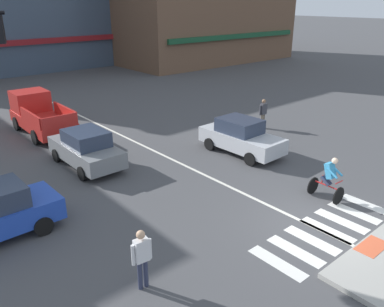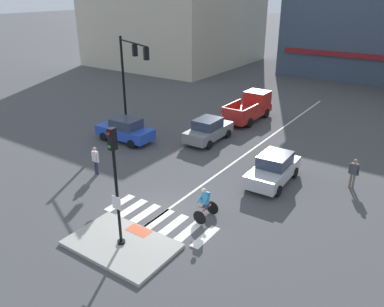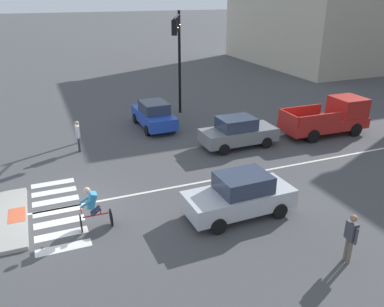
% 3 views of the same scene
% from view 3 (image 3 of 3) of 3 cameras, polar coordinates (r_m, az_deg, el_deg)
% --- Properties ---
extents(ground_plane, '(300.00, 300.00, 0.00)m').
position_cam_3_polar(ground_plane, '(16.09, -17.78, -7.74)').
color(ground_plane, '#474749').
extents(tactile_pad_front, '(1.10, 0.60, 0.01)m').
position_cam_3_polar(tactile_pad_front, '(16.06, -24.13, -8.16)').
color(tactile_pad_front, '#DB5B38').
rests_on(tactile_pad_front, traffic_island).
extents(crosswalk_stripe_a, '(0.44, 1.80, 0.01)m').
position_cam_3_polar(crosswalk_stripe_a, '(18.32, -19.60, -4.10)').
color(crosswalk_stripe_a, silver).
rests_on(crosswalk_stripe_a, ground).
extents(crosswalk_stripe_b, '(0.44, 1.80, 0.01)m').
position_cam_3_polar(crosswalk_stripe_b, '(17.56, -19.41, -5.26)').
color(crosswalk_stripe_b, silver).
rests_on(crosswalk_stripe_b, ground).
extents(crosswalk_stripe_c, '(0.44, 1.80, 0.01)m').
position_cam_3_polar(crosswalk_stripe_c, '(16.82, -19.21, -6.52)').
color(crosswalk_stripe_c, silver).
rests_on(crosswalk_stripe_c, ground).
extents(crosswalk_stripe_d, '(0.44, 1.80, 0.01)m').
position_cam_3_polar(crosswalk_stripe_d, '(16.08, -18.99, -7.90)').
color(crosswalk_stripe_d, silver).
rests_on(crosswalk_stripe_d, ground).
extents(crosswalk_stripe_e, '(0.44, 1.80, 0.01)m').
position_cam_3_polar(crosswalk_stripe_e, '(15.35, -18.74, -9.42)').
color(crosswalk_stripe_e, silver).
rests_on(crosswalk_stripe_e, ground).
extents(crosswalk_stripe_f, '(0.44, 1.80, 0.01)m').
position_cam_3_polar(crosswalk_stripe_f, '(14.63, -18.46, -11.08)').
color(crosswalk_stripe_f, silver).
rests_on(crosswalk_stripe_f, ground).
extents(crosswalk_stripe_g, '(0.44, 1.80, 0.01)m').
position_cam_3_polar(crosswalk_stripe_g, '(13.93, -18.16, -12.91)').
color(crosswalk_stripe_g, silver).
rests_on(crosswalk_stripe_g, ground).
extents(lane_centre_line, '(0.14, 28.00, 0.01)m').
position_cam_3_polar(lane_centre_line, '(19.29, 12.99, -1.93)').
color(lane_centre_line, silver).
rests_on(lane_centre_line, ground).
extents(traffic_light_mast, '(4.17, 1.98, 6.68)m').
position_cam_3_polar(traffic_light_mast, '(25.07, -2.05, 15.24)').
color(traffic_light_mast, black).
rests_on(traffic_light_mast, ground).
extents(building_far_block, '(19.16, 19.76, 13.12)m').
position_cam_3_polar(building_far_block, '(50.60, 20.71, 19.91)').
color(building_far_block, beige).
rests_on(building_far_block, ground).
extents(car_silver_eastbound_mid, '(1.92, 4.14, 1.64)m').
position_cam_3_polar(car_silver_eastbound_mid, '(14.73, 6.99, -6.06)').
color(car_silver_eastbound_mid, silver).
rests_on(car_silver_eastbound_mid, ground).
extents(car_blue_cross_left, '(4.13, 1.91, 1.64)m').
position_cam_3_polar(car_blue_cross_left, '(24.15, -5.58, 5.63)').
color(car_blue_cross_left, '#2347B7').
rests_on(car_blue_cross_left, ground).
extents(car_grey_westbound_far, '(1.87, 4.11, 1.64)m').
position_cam_3_polar(car_grey_westbound_far, '(21.18, 6.69, 3.12)').
color(car_grey_westbound_far, slate).
rests_on(car_grey_westbound_far, ground).
extents(pickup_truck_red_westbound_distant, '(2.11, 5.13, 2.08)m').
position_cam_3_polar(pickup_truck_red_westbound_distant, '(24.34, 19.57, 4.96)').
color(pickup_truck_red_westbound_distant, red).
rests_on(pickup_truck_red_westbound_distant, ground).
extents(cyclist, '(0.69, 1.11, 1.68)m').
position_cam_3_polar(cyclist, '(14.16, -14.22, -7.63)').
color(cyclist, black).
rests_on(cyclist, ground).
extents(pedestrian_at_curb_left, '(0.55, 0.25, 1.67)m').
position_cam_3_polar(pedestrian_at_curb_left, '(21.13, -16.28, 2.78)').
color(pedestrian_at_curb_left, '#2D334C').
rests_on(pedestrian_at_curb_left, ground).
extents(pedestrian_waiting_far_side, '(0.55, 0.26, 1.67)m').
position_cam_3_polar(pedestrian_waiting_far_side, '(13.08, 22.12, -10.89)').
color(pedestrian_waiting_far_side, '#6B6051').
rests_on(pedestrian_waiting_far_side, ground).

